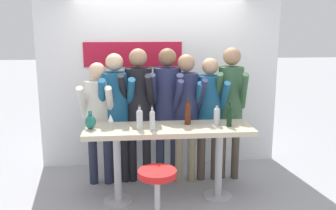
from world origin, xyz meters
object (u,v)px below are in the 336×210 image
Objects in this scene: wine_bottle_1 at (217,115)px; person_center_right at (186,104)px; bar_stool at (157,189)px; person_left at (116,105)px; wine_bottle_2 at (152,119)px; wine_bottle_3 at (188,112)px; tasting_table at (169,139)px; person_right at (209,106)px; wine_glass_0 at (111,118)px; decorative_vase at (90,122)px; wine_bottle_4 at (140,118)px; person_center_left at (139,100)px; person_center at (167,100)px; person_far_right at (231,98)px; wine_bottle_0 at (229,115)px; person_far_left at (99,111)px.

person_center_right is at bearing 122.10° from wine_bottle_1.
bar_stool is 1.48m from person_left.
wine_bottle_3 is at bearing 27.92° from wine_bottle_2.
person_right is at bearing 42.75° from tasting_table.
decorative_vase is (-0.24, 0.01, -0.04)m from wine_glass_0.
wine_bottle_2 is 1.01× the size of wine_bottle_4.
person_center is at bearing 11.29° from person_center_left.
person_left is at bearing 65.11° from decorative_vase.
wine_bottle_2 reaches higher than wine_bottle_1.
person_center_right is 0.63m from person_far_right.
bar_stool is at bearing -73.86° from wine_bottle_4.
person_right is at bearing -7.94° from person_left.
person_center reaches higher than tasting_table.
wine_bottle_0 is (0.73, -0.04, 0.29)m from tasting_table.
person_center_right is 1.10m from wine_glass_0.
person_far_right is 1.41m from wine_bottle_4.
person_center is (0.92, 0.04, 0.12)m from person_far_left.
decorative_vase is (-0.74, 0.65, 0.59)m from bar_stool.
person_left is at bearing 86.43° from wine_glass_0.
person_far_right reaches higher than wine_bottle_2.
bar_stool is at bearing -119.73° from wine_bottle_3.
person_center_left reaches higher than decorative_vase.
wine_bottle_4 is at bearing -177.82° from wine_bottle_0.
wine_bottle_3 is (0.43, 0.75, 0.65)m from bar_stool.
wine_bottle_1 reaches higher than decorative_vase.
person_far_left is 0.90× the size of person_center_left.
person_left is at bearing 155.45° from wine_bottle_0.
person_center is 5.61× the size of wine_bottle_3.
person_right is 0.54m from wine_bottle_1.
bar_stool is at bearing -121.37° from person_right.
person_far_left is (-0.69, 1.21, 0.59)m from bar_stool.
wine_bottle_2 is (-0.25, -0.74, -0.08)m from person_center.
wine_bottle_4 is at bearing -144.14° from person_right.
wine_glass_0 is at bearing -67.48° from person_far_left.
wine_bottle_3 is at bearing 60.27° from bar_stool.
person_far_left reaches higher than wine_bottle_3.
wine_bottle_4 is (-1.25, -0.65, -0.09)m from person_far_right.
decorative_vase is at bearing 169.43° from wine_bottle_2.
person_left is 1.04× the size of person_right.
person_center_left is 0.84m from decorative_vase.
person_center_left is at bearing 140.50° from wine_bottle_3.
person_center_right is at bearing -12.29° from person_center.
wine_bottle_2 is at bearing -70.01° from person_center_left.
person_right is 7.76× the size of decorative_vase.
person_far_right reaches higher than person_center_left.
wine_glass_0 is at bearing -159.04° from person_center_right.
person_far_right reaches higher than wine_glass_0.
person_center_right reaches higher than wine_bottle_0.
wine_bottle_4 reaches higher than wine_glass_0.
person_center_right is (0.24, -0.09, -0.04)m from person_center.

